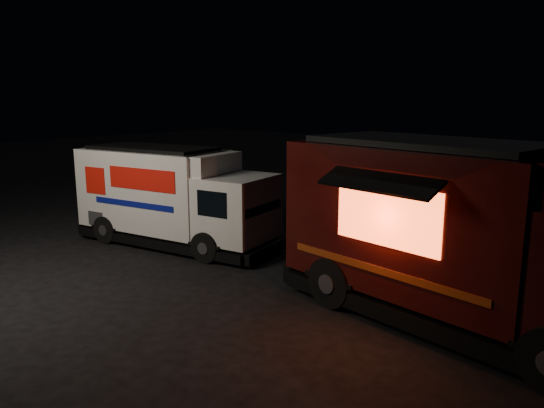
% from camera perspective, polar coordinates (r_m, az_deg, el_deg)
% --- Properties ---
extents(ground, '(80.00, 80.00, 0.00)m').
position_cam_1_polar(ground, '(12.65, -9.99, -7.99)').
color(ground, black).
rests_on(ground, ground).
extents(white_truck, '(6.39, 3.06, 2.78)m').
position_cam_1_polar(white_truck, '(15.22, -10.28, 0.77)').
color(white_truck, silver).
rests_on(white_truck, ground).
extents(red_truck, '(7.64, 3.79, 3.40)m').
position_cam_1_polar(red_truck, '(10.24, 20.44, -3.32)').
color(red_truck, '#360D09').
rests_on(red_truck, ground).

